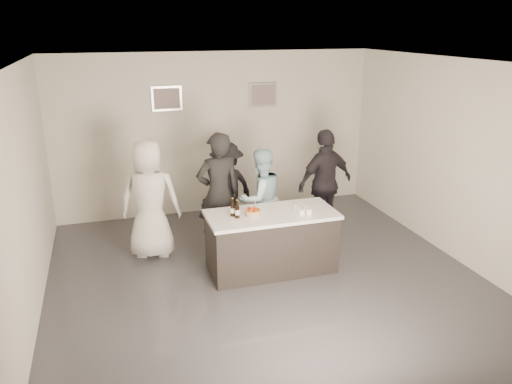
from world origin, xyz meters
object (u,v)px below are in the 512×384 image
person_main_blue (260,199)px  bar_counter (271,242)px  person_guest_right (325,183)px  cake (253,213)px  beer_bottle_b (237,209)px  person_guest_left (150,199)px  person_guest_back (227,187)px  beer_bottle_a (233,207)px  person_main_black (219,194)px

person_main_blue → bar_counter: bearing=66.8°
person_guest_right → cake: bearing=18.8°
beer_bottle_b → person_main_blue: (0.62, 0.89, -0.22)m
beer_bottle_b → person_guest_right: size_ratio=0.14×
person_guest_left → person_guest_right: (2.91, -0.00, -0.01)m
bar_counter → beer_bottle_b: beer_bottle_b is taller
person_guest_right → person_guest_back: 1.68m
beer_bottle_a → person_main_blue: 1.07m
beer_bottle_b → person_guest_left: person_guest_left is taller
person_guest_left → person_guest_back: 1.52m
beer_bottle_b → person_guest_back: bearing=80.7°
beer_bottle_b → person_guest_left: bearing=135.5°
beer_bottle_a → person_main_black: bearing=90.9°
beer_bottle_a → person_main_blue: bearing=50.5°
beer_bottle_b → person_main_blue: 1.11m
person_main_black → person_guest_left: bearing=-15.6°
beer_bottle_a → person_main_blue: (0.67, 0.81, -0.22)m
cake → beer_bottle_b: bearing=-172.0°
bar_counter → beer_bottle_a: size_ratio=7.15×
person_main_black → person_main_blue: (0.68, -0.01, -0.15)m
cake → beer_bottle_b: size_ratio=0.87×
person_guest_left → person_guest_back: (1.37, 0.65, -0.14)m
bar_counter → person_main_blue: 0.93m
person_main_blue → person_guest_right: (1.20, 0.17, 0.10)m
beer_bottle_b → person_guest_left: size_ratio=0.14×
bar_counter → person_main_black: size_ratio=0.96×
cake → person_main_black: (-0.29, 0.87, 0.03)m
bar_counter → person_guest_back: bearing=98.1°
person_main_black → person_guest_back: person_main_black is taller
person_guest_right → person_main_blue: bearing=-6.0°
bar_counter → person_main_black: (-0.57, 0.86, 0.52)m
cake → person_guest_right: size_ratio=0.12×
beer_bottle_b → person_guest_right: 2.12m
bar_counter → person_guest_left: size_ratio=1.00×
beer_bottle_b → person_main_black: person_main_black is taller
person_main_black → bar_counter: bearing=117.5°
beer_bottle_b → person_guest_right: person_guest_right is taller
cake → person_main_blue: bearing=65.6°
cake → person_guest_right: person_guest_right is taller
bar_counter → person_guest_left: person_guest_left is taller
person_main_black → person_guest_back: bearing=-118.5°
person_main_black → person_guest_back: (0.34, 0.82, -0.18)m
cake → person_main_blue: 0.95m
bar_counter → beer_bottle_b: bearing=-175.4°
person_guest_left → person_guest_right: person_guest_left is taller
cake → person_guest_back: size_ratio=0.14×
person_guest_left → cake: bearing=156.6°
bar_counter → person_main_blue: person_main_blue is taller
cake → person_guest_back: person_guest_back is taller
person_main_blue → beer_bottle_b: bearing=38.8°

